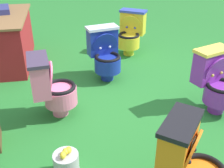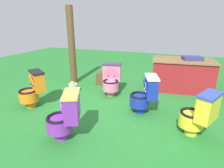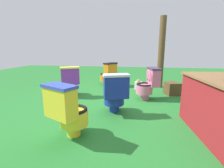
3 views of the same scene
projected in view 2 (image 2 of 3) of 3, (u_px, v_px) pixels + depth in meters
The scene contains 10 objects.
ground at pixel (113, 110), 3.61m from camera, with size 14.00×14.00×0.00m, color #26752D.
toilet_pink at pixel (111, 79), 4.27m from camera, with size 0.50×0.57×0.73m.
toilet_yellow at pixel (199, 114), 2.68m from camera, with size 0.62×0.58×0.73m.
toilet_purple at pixel (65, 116), 2.63m from camera, with size 0.62×0.58×0.73m.
toilet_orange at pixel (33, 89), 3.67m from camera, with size 0.61×0.63×0.73m.
toilet_blue at pixel (145, 94), 3.40m from camera, with size 0.59×0.54×0.73m.
vendor_table at pixel (182, 74), 4.59m from camera, with size 1.55×1.01×0.85m.
wooden_post at pixel (72, 46), 4.87m from camera, with size 0.18×0.18×2.03m, color brown.
small_crate at pixel (103, 78), 5.06m from camera, with size 0.34×0.31×0.31m, color brown.
lemon_bucket at pixel (73, 88), 4.48m from camera, with size 0.22×0.22×0.28m.
Camera 2 is at (1.15, -3.03, 1.66)m, focal length 29.43 mm.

